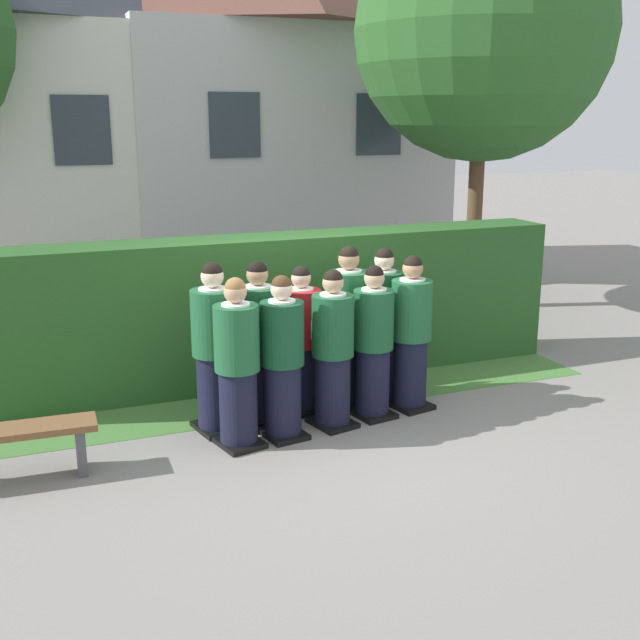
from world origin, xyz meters
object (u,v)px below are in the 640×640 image
Objects in this scene: student_front_row_3 at (373,346)px; student_rear_row_4 at (383,326)px; student_front_row_4 at (411,336)px; student_rear_row_3 at (348,329)px; student_front_row_1 at (282,362)px; wooden_bench at (13,442)px; student_rear_row_1 at (259,346)px; student_front_row_0 at (237,367)px; student_front_row_2 at (333,353)px; student_in_red_blazer at (301,343)px; student_rear_row_0 at (215,352)px.

student_rear_row_4 is (0.39, 0.56, 0.03)m from student_front_row_3.
student_front_row_4 is 0.67m from student_rear_row_3.
student_front_row_4 reaches higher than student_front_row_1.
student_front_row_3 is 1.13× the size of wooden_bench.
student_rear_row_3 reaches higher than student_rear_row_1.
student_front_row_3 is 0.96× the size of student_rear_row_1.
student_front_row_3 is at bearing 3.63° from wooden_bench.
student_front_row_0 is at bearing -171.28° from student_front_row_4.
student_front_row_1 is 1.61m from student_rear_row_4.
student_front_row_3 reaches higher than wooden_bench.
student_rear_row_3 reaches higher than student_front_row_0.
student_front_row_4 is at bearing -8.66° from student_rear_row_1.
student_front_row_0 is 2.05m from student_rear_row_4.
student_front_row_2 reaches higher than student_in_red_blazer.
student_rear_row_0 is at bearing -170.59° from student_rear_row_4.
student_front_row_2 is at bearing -74.21° from student_in_red_blazer.
student_rear_row_1 is at bearing 146.42° from student_front_row_2.
student_rear_row_1 is (0.38, 0.55, 0.02)m from student_front_row_0.
student_rear_row_0 is at bearing -168.34° from student_rear_row_1.
student_front_row_1 is 0.97× the size of student_rear_row_1.
student_front_row_2 reaches higher than student_front_row_3.
student_front_row_0 is 0.67m from student_rear_row_1.
student_front_row_4 is at bearing 9.67° from student_front_row_1.
student_in_red_blazer reaches higher than wooden_bench.
student_rear_row_0 reaches higher than student_front_row_0.
student_front_row_2 is 0.76m from student_rear_row_1.
student_rear_row_0 is at bearing 176.01° from student_front_row_4.
student_front_row_4 is at bearing 8.72° from student_front_row_0.
student_rear_row_3 reaches higher than student_rear_row_4.
student_rear_row_4 is (1.44, 0.74, 0.03)m from student_front_row_1.
student_rear_row_4 is 4.00m from wooden_bench.
student_front_row_0 is at bearing -171.67° from student_front_row_3.
student_in_red_blazer is 1.03m from student_rear_row_4.
student_in_red_blazer is at bearing 9.57° from student_rear_row_1.
student_rear_row_3 reaches higher than student_in_red_blazer.
student_front_row_1 is 0.93× the size of student_rear_row_3.
student_front_row_1 is 0.97× the size of student_front_row_4.
student_rear_row_0 reaches higher than student_rear_row_4.
student_front_row_1 is 0.51m from student_rear_row_1.
student_front_row_0 is 1.04× the size of student_in_red_blazer.
student_rear_row_0 is 1.02× the size of student_rear_row_4.
student_rear_row_4 is at bearing 11.36° from wooden_bench.
student_rear_row_3 is (0.56, 0.05, 0.08)m from student_in_red_blazer.
wooden_bench is at bearing -179.95° from student_front_row_0.
student_front_row_3 is 3.54m from wooden_bench.
student_rear_row_1 is (-0.64, 0.42, 0.03)m from student_front_row_2.
student_front_row_4 reaches higher than wooden_bench.
student_front_row_0 is at bearing -144.16° from student_in_red_blazer.
student_front_row_1 is at bearing 5.56° from student_front_row_0.
student_rear_row_3 is 1.04× the size of student_rear_row_4.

